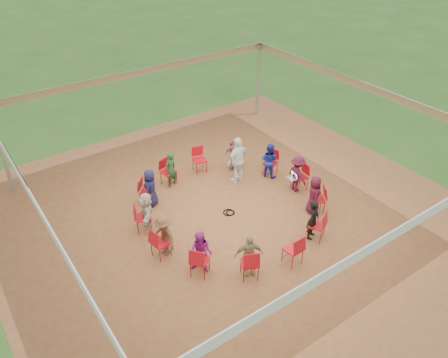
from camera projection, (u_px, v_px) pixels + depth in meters
ground at (231, 214)px, 13.03m from camera, size 80.00×80.00×0.00m
dirt_patch at (231, 214)px, 13.02m from camera, size 13.00×13.00×0.00m
tent at (231, 144)px, 11.72m from camera, size 10.33×10.33×3.00m
chair_0 at (300, 177)px, 13.86m from camera, size 0.47×0.45×0.90m
chair_1 at (270, 163)px, 14.60m from camera, size 0.57×0.56×0.90m
chair_2 at (235, 157)px, 14.91m from camera, size 0.60×0.61×0.90m
chair_3 at (200, 160)px, 14.74m from camera, size 0.50×0.52×0.90m
chair_4 at (168, 172)px, 14.12m from camera, size 0.53×0.54×0.90m
chair_5 at (147, 192)px, 13.19m from camera, size 0.61×0.61×0.90m
chair_6 at (143, 217)px, 12.17m from camera, size 0.55×0.54×0.90m
chair_7 at (161, 243)px, 11.29m from camera, size 0.50×0.48×0.90m
chair_8 at (200, 261)px, 10.74m from camera, size 0.60×0.60×0.90m
chair_9 at (250, 263)px, 10.67m from camera, size 0.57×0.58×0.90m
chair_10 at (293, 249)px, 11.08m from camera, size 0.44×0.46×0.90m
chair_11 at (317, 225)px, 11.88m from camera, size 0.58×0.59×0.90m
chair_12 at (317, 199)px, 12.88m from camera, size 0.60×0.59×0.90m
person_seated_0 at (297, 174)px, 13.72m from camera, size 0.45×0.81×1.21m
person_seated_1 at (269, 160)px, 14.42m from camera, size 0.54×0.68×1.21m
person_seated_2 at (235, 155)px, 14.72m from camera, size 0.78×0.73×1.21m
person_seated_3 at (171, 169)px, 13.97m from camera, size 0.51×0.40×1.21m
person_seated_4 at (151, 188)px, 13.08m from camera, size 0.66×0.65×1.21m
person_seated_5 at (147, 212)px, 12.11m from camera, size 0.76×1.20×1.21m
person_seated_6 at (164, 236)px, 11.27m from camera, size 0.51×0.84×1.21m
person_seated_7 at (201, 252)px, 10.75m from camera, size 0.63×0.68×1.21m
person_seated_8 at (249, 255)px, 10.68m from camera, size 0.80×0.63×1.21m
person_seated_9 at (313, 219)px, 11.83m from camera, size 0.53×0.47×1.21m
person_seated_10 at (314, 195)px, 12.79m from camera, size 0.60×0.68×1.21m
standing_person at (238, 160)px, 14.05m from camera, size 1.00×0.61×1.60m
cable_coil at (229, 212)px, 13.04m from camera, size 0.39×0.39×0.03m
laptop at (293, 176)px, 13.67m from camera, size 0.26×0.32×0.21m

